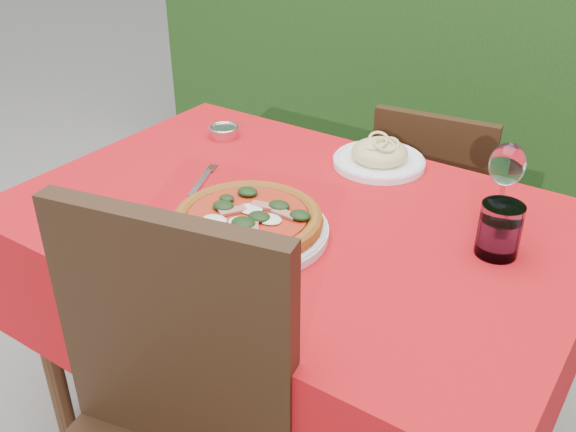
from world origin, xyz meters
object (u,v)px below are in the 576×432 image
Objects in this scene: fork at (201,183)px; pasta_plate at (379,156)px; chair_far at (432,208)px; steel_ramekin at (224,132)px; wine_glass at (507,168)px; pizza_plate at (248,223)px; water_glass at (499,232)px.

pasta_plate is at bearing 25.39° from fork.
fork is at bearing 57.57° from chair_far.
pasta_plate is at bearing 10.39° from steel_ramekin.
wine_glass is (0.32, -0.48, 0.42)m from chair_far.
chair_far is 4.31× the size of wine_glass.
pizza_plate is 0.54m from steel_ramekin.
wine_glass is (0.42, 0.35, 0.10)m from pizza_plate.
chair_far is 0.84m from fork.
water_glass is 0.71m from fork.
wine_glass is at bearing 40.24° from pizza_plate.
wine_glass reaches higher than pasta_plate.
pasta_plate is at bearing 148.20° from water_glass.
steel_ramekin is at bearing 169.28° from water_glass.
chair_far is 0.79m from water_glass.
fork is (-0.31, -0.34, -0.02)m from pasta_plate.
pasta_plate is 3.10× the size of steel_ramekin.
pasta_plate is 0.46m from water_glass.
wine_glass reaches higher than fork.
pasta_plate is 1.27× the size of wine_glass.
water_glass reaches higher than steel_ramekin.
wine_glass reaches higher than steel_ramekin.
steel_ramekin reaches higher than fork.
chair_far reaches higher than fork.
pasta_plate reaches higher than fork.
pizza_plate is 0.56m from wine_glass.
pizza_plate is at bearing -98.49° from pasta_plate.
water_glass is at bearing -14.05° from fork.
chair_far is at bearing 120.67° from water_glass.
chair_far is 0.90m from pizza_plate.
pizza_plate reaches higher than chair_far.
wine_glass is 0.71m from fork.
water_glass is 0.58× the size of fork.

